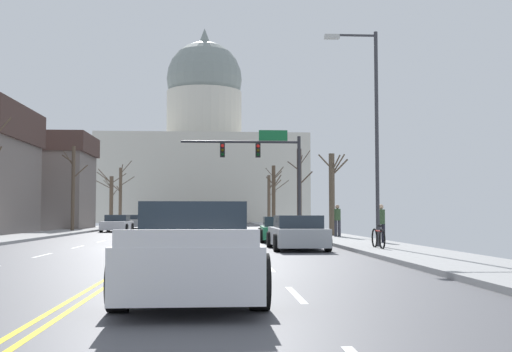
{
  "coord_description": "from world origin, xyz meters",
  "views": [
    {
      "loc": [
        2.17,
        -24.21,
        1.36
      ],
      "look_at": [
        5.38,
        26.91,
        4.46
      ],
      "focal_mm": 43.92,
      "sensor_mm": 36.0,
      "label": 1
    }
  ],
  "objects_px": {
    "signal_gantry": "(266,160)",
    "sedan_near_03": "(199,242)",
    "pickup_truck_near_04": "(193,252)",
    "pedestrian_01": "(337,219)",
    "sedan_near_01": "(279,230)",
    "sedan_oncoming_01": "(137,222)",
    "street_lamp_right": "(370,120)",
    "sedan_near_02": "(297,233)",
    "sedan_near_00": "(211,227)",
    "sedan_oncoming_00": "(117,224)",
    "bicycle_parked": "(378,238)",
    "pedestrian_00": "(381,221)"
  },
  "relations": [
    {
      "from": "signal_gantry",
      "to": "sedan_near_03",
      "type": "bearing_deg",
      "value": -98.88
    },
    {
      "from": "pickup_truck_near_04",
      "to": "pedestrian_01",
      "type": "distance_m",
      "value": 23.47
    },
    {
      "from": "sedan_near_01",
      "to": "pickup_truck_near_04",
      "type": "relative_size",
      "value": 0.8
    },
    {
      "from": "sedan_oncoming_01",
      "to": "pickup_truck_near_04",
      "type": "bearing_deg",
      "value": -81.77
    },
    {
      "from": "pickup_truck_near_04",
      "to": "sedan_oncoming_01",
      "type": "distance_m",
      "value": 48.92
    },
    {
      "from": "street_lamp_right",
      "to": "sedan_near_02",
      "type": "xyz_separation_m",
      "value": [
        -2.71,
        0.64,
        -4.3
      ]
    },
    {
      "from": "pedestrian_01",
      "to": "sedan_near_01",
      "type": "bearing_deg",
      "value": -142.66
    },
    {
      "from": "street_lamp_right",
      "to": "sedan_near_00",
      "type": "distance_m",
      "value": 15.82
    },
    {
      "from": "sedan_oncoming_00",
      "to": "sedan_oncoming_01",
      "type": "height_order",
      "value": "sedan_oncoming_00"
    },
    {
      "from": "sedan_near_01",
      "to": "sedan_near_02",
      "type": "xyz_separation_m",
      "value": [
        0.02,
        -6.82,
        0.04
      ]
    },
    {
      "from": "signal_gantry",
      "to": "bicycle_parked",
      "type": "xyz_separation_m",
      "value": [
        2.54,
        -18.93,
        -4.44
      ]
    },
    {
      "from": "sedan_near_03",
      "to": "bicycle_parked",
      "type": "relative_size",
      "value": 2.67
    },
    {
      "from": "sedan_near_01",
      "to": "pedestrian_01",
      "type": "bearing_deg",
      "value": 37.34
    },
    {
      "from": "sedan_near_01",
      "to": "pedestrian_00",
      "type": "bearing_deg",
      "value": -47.84
    },
    {
      "from": "signal_gantry",
      "to": "sedan_near_02",
      "type": "height_order",
      "value": "signal_gantry"
    },
    {
      "from": "street_lamp_right",
      "to": "pickup_truck_near_04",
      "type": "distance_m",
      "value": 14.48
    },
    {
      "from": "sedan_near_03",
      "to": "pedestrian_00",
      "type": "distance_m",
      "value": 11.62
    },
    {
      "from": "sedan_near_00",
      "to": "street_lamp_right",
      "type": "bearing_deg",
      "value": -66.23
    },
    {
      "from": "sedan_near_01",
      "to": "sedan_near_02",
      "type": "relative_size",
      "value": 1.02
    },
    {
      "from": "sedan_oncoming_00",
      "to": "sedan_oncoming_01",
      "type": "relative_size",
      "value": 1.06
    },
    {
      "from": "sedan_near_00",
      "to": "sedan_oncoming_00",
      "type": "xyz_separation_m",
      "value": [
        -7.2,
        11.06,
        0.01
      ]
    },
    {
      "from": "sedan_near_02",
      "to": "pedestrian_00",
      "type": "relative_size",
      "value": 2.83
    },
    {
      "from": "sedan_near_02",
      "to": "sedan_oncoming_00",
      "type": "distance_m",
      "value": 26.56
    },
    {
      "from": "pickup_truck_near_04",
      "to": "sedan_oncoming_01",
      "type": "xyz_separation_m",
      "value": [
        -7.01,
        48.42,
        -0.11
      ]
    },
    {
      "from": "sedan_oncoming_01",
      "to": "bicycle_parked",
      "type": "relative_size",
      "value": 2.41
    },
    {
      "from": "pedestrian_00",
      "to": "bicycle_parked",
      "type": "xyz_separation_m",
      "value": [
        -1.23,
        -4.22,
        -0.55
      ]
    },
    {
      "from": "sedan_near_01",
      "to": "sedan_oncoming_01",
      "type": "bearing_deg",
      "value": 110.1
    },
    {
      "from": "sedan_near_02",
      "to": "signal_gantry",
      "type": "bearing_deg",
      "value": 89.53
    },
    {
      "from": "pickup_truck_near_04",
      "to": "sedan_oncoming_01",
      "type": "height_order",
      "value": "pickup_truck_near_04"
    },
    {
      "from": "street_lamp_right",
      "to": "pedestrian_01",
      "type": "relative_size",
      "value": 4.78
    },
    {
      "from": "sedan_near_02",
      "to": "pickup_truck_near_04",
      "type": "xyz_separation_m",
      "value": [
        -3.47,
        -13.03,
        0.09
      ]
    },
    {
      "from": "signal_gantry",
      "to": "pedestrian_00",
      "type": "xyz_separation_m",
      "value": [
        3.76,
        -14.71,
        -3.89
      ]
    },
    {
      "from": "sedan_near_02",
      "to": "pickup_truck_near_04",
      "type": "relative_size",
      "value": 0.79
    },
    {
      "from": "sedan_near_00",
      "to": "sedan_oncoming_01",
      "type": "bearing_deg",
      "value": 107.71
    },
    {
      "from": "bicycle_parked",
      "to": "sedan_oncoming_00",
      "type": "bearing_deg",
      "value": 117.01
    },
    {
      "from": "sedan_near_02",
      "to": "sedan_near_03",
      "type": "height_order",
      "value": "sedan_near_02"
    },
    {
      "from": "sedan_near_01",
      "to": "pickup_truck_near_04",
      "type": "distance_m",
      "value": 20.14
    },
    {
      "from": "signal_gantry",
      "to": "sedan_oncoming_01",
      "type": "relative_size",
      "value": 1.85
    },
    {
      "from": "sedan_near_03",
      "to": "pedestrian_01",
      "type": "height_order",
      "value": "pedestrian_01"
    },
    {
      "from": "street_lamp_right",
      "to": "sedan_near_01",
      "type": "xyz_separation_m",
      "value": [
        -2.73,
        7.45,
        -4.35
      ]
    },
    {
      "from": "sedan_oncoming_00",
      "to": "pedestrian_00",
      "type": "xyz_separation_m",
      "value": [
        14.52,
        -21.86,
        0.44
      ]
    },
    {
      "from": "sedan_oncoming_00",
      "to": "signal_gantry",
      "type": "bearing_deg",
      "value": -33.6
    },
    {
      "from": "sedan_near_00",
      "to": "pedestrian_00",
      "type": "distance_m",
      "value": 13.06
    },
    {
      "from": "street_lamp_right",
      "to": "pedestrian_00",
      "type": "xyz_separation_m",
      "value": [
        1.19,
        3.12,
        -3.88
      ]
    },
    {
      "from": "sedan_near_00",
      "to": "bicycle_parked",
      "type": "bearing_deg",
      "value": -67.91
    },
    {
      "from": "street_lamp_right",
      "to": "sedan_oncoming_00",
      "type": "relative_size",
      "value": 1.8
    },
    {
      "from": "street_lamp_right",
      "to": "pickup_truck_near_04",
      "type": "xyz_separation_m",
      "value": [
        -6.18,
        -12.4,
        -4.21
      ]
    },
    {
      "from": "pedestrian_01",
      "to": "signal_gantry",
      "type": "bearing_deg",
      "value": 112.61
    },
    {
      "from": "sedan_oncoming_01",
      "to": "sedan_oncoming_00",
      "type": "bearing_deg",
      "value": -90.72
    },
    {
      "from": "sedan_near_03",
      "to": "sedan_near_01",
      "type": "bearing_deg",
      "value": 75.08
    }
  ]
}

